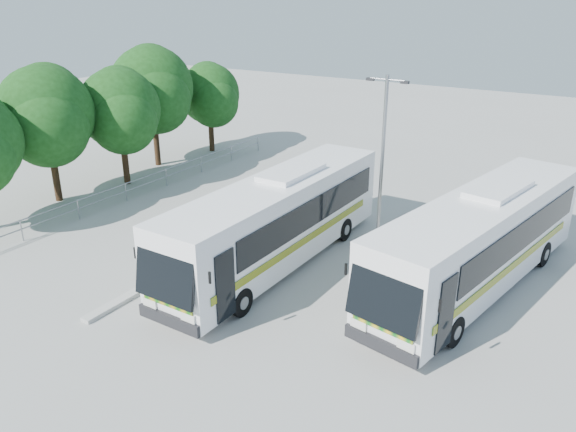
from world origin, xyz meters
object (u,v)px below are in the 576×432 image
Objects in this scene: tree_far_b at (47,114)px; coach_main at (277,220)px; lamppost at (382,157)px; coach_adjacent at (480,240)px; tree_far_d at (153,88)px; tree_far_e at (210,94)px; tree_far_c at (120,109)px.

tree_far_b is 0.56× the size of coach_main.
coach_adjacent is at bearing -14.29° from lamppost.
coach_adjacent is at bearing -14.48° from tree_far_d.
coach_adjacent is 1.77× the size of lamppost.
tree_far_d is 0.59× the size of coach_main.
tree_far_b reaches higher than tree_far_e.
tree_far_d reaches higher than tree_far_c.
lamppost is at bearing 53.19° from coach_main.
tree_far_d is at bearing 107.83° from tree_far_c.
tree_far_b is 0.95× the size of tree_far_d.
lamppost is (16.05, -8.61, 0.11)m from tree_far_e.
tree_far_d is 22.10m from coach_adjacent.
tree_far_c is at bearing -174.53° from coach_adjacent.
tree_far_c reaches higher than coach_adjacent.
lamppost is at bearing 173.60° from coach_adjacent.
tree_far_c is at bearing 77.09° from tree_far_b.
coach_adjacent is at bearing 17.75° from coach_main.
coach_main is 0.98× the size of coach_adjacent.
tree_far_d reaches higher than coach_adjacent.
tree_far_c is at bearing -178.87° from lamppost.
lamppost is at bearing -28.22° from tree_far_e.
lamppost reaches higher than tree_far_c.
tree_far_e is at bearing 164.63° from coach_adjacent.
lamppost reaches higher than coach_main.
tree_far_e is 22.91m from coach_adjacent.
tree_far_e is 0.82× the size of lamppost.
tree_far_b is at bearing -163.66° from coach_adjacent.
tree_far_b is 0.96× the size of lamppost.
tree_far_e is 18.15m from coach_main.
coach_main is (13.98, -7.69, -2.92)m from tree_far_d.
coach_main is at bearing -152.46° from coach_adjacent.
tree_far_c is at bearing 163.44° from coach_main.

